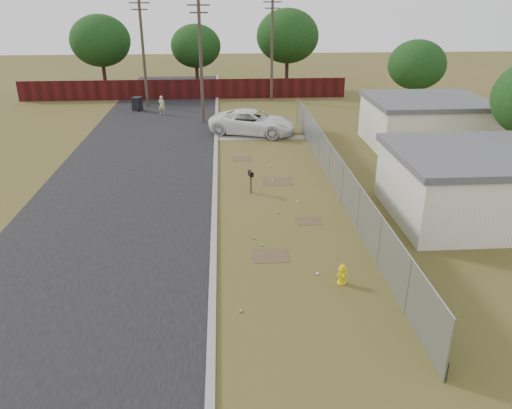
{
  "coord_description": "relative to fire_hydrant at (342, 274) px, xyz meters",
  "views": [
    {
      "loc": [
        -2.49,
        -21.77,
        9.5
      ],
      "look_at": [
        -1.2,
        -2.51,
        1.1
      ],
      "focal_mm": 35.0,
      "sensor_mm": 36.0,
      "label": 1
    }
  ],
  "objects": [
    {
      "name": "horizon_trees",
      "position": [
        -0.66,
        30.66,
        4.26
      ],
      "size": [
        33.32,
        31.94,
        7.78
      ],
      "color": "#352218",
      "rests_on": "ground"
    },
    {
      "name": "pickup_truck",
      "position": [
        -1.91,
        19.68,
        0.47
      ],
      "size": [
        6.56,
        4.51,
        1.66
      ],
      "primitive_type": "imported",
      "rotation": [
        0.0,
        0.0,
        1.25
      ],
      "color": "white",
      "rests_on": "ground"
    },
    {
      "name": "mailbox",
      "position": [
        -2.69,
        8.62,
        0.56
      ],
      "size": [
        0.28,
        0.51,
        1.17
      ],
      "color": "brown",
      "rests_on": "ground"
    },
    {
      "name": "privacy_fence",
      "position": [
        -7.5,
        32.1,
        0.53
      ],
      "size": [
        30.0,
        0.12,
        1.8
      ],
      "primitive_type": "cube",
      "color": "#3F0D0F",
      "rests_on": "ground"
    },
    {
      "name": "street",
      "position": [
        -8.26,
        15.16,
        -0.35
      ],
      "size": [
        15.1,
        60.0,
        0.12
      ],
      "color": "black",
      "rests_on": "ground"
    },
    {
      "name": "scattered_litter",
      "position": [
        -1.83,
        5.23,
        -0.33
      ],
      "size": [
        3.16,
        14.31,
        0.07
      ],
      "color": "silver",
      "rests_on": "ground"
    },
    {
      "name": "houses",
      "position": [
        8.2,
        10.24,
        1.19
      ],
      "size": [
        9.3,
        17.24,
        3.1
      ],
      "color": "white",
      "rests_on": "ground"
    },
    {
      "name": "fire_hydrant",
      "position": [
        0.0,
        0.0,
        0.0
      ],
      "size": [
        0.39,
        0.39,
        0.78
      ],
      "color": "yellow",
      "rests_on": "ground"
    },
    {
      "name": "ground",
      "position": [
        -1.5,
        7.1,
        -0.37
      ],
      "size": [
        120.0,
        120.0,
        0.0
      ],
      "primitive_type": "plane",
      "color": "brown",
      "rests_on": "ground"
    },
    {
      "name": "pedestrian",
      "position": [
        -8.93,
        26.05,
        0.39
      ],
      "size": [
        0.62,
        0.48,
        1.52
      ],
      "primitive_type": "imported",
      "rotation": [
        0.0,
        0.0,
        2.9
      ],
      "color": "beige",
      "rests_on": "ground"
    },
    {
      "name": "chainlink_fence",
      "position": [
        1.62,
        8.13,
        0.43
      ],
      "size": [
        0.1,
        27.06,
        2.02
      ],
      "color": "gray",
      "rests_on": "ground"
    },
    {
      "name": "utility_poles",
      "position": [
        -5.17,
        27.77,
        4.33
      ],
      "size": [
        12.6,
        8.24,
        9.0
      ],
      "color": "#483C30",
      "rests_on": "ground"
    },
    {
      "name": "trash_bin",
      "position": [
        -11.15,
        27.61,
        0.22
      ],
      "size": [
        0.97,
        1.04,
        1.14
      ],
      "color": "black",
      "rests_on": "ground"
    }
  ]
}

